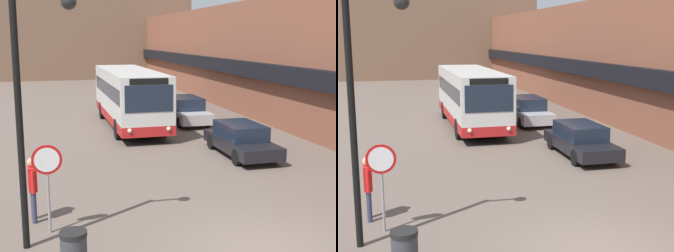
# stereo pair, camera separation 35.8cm
# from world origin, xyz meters

# --- Properties ---
(building_row_right) EXTENTS (5.50, 60.00, 7.19)m
(building_row_right) POSITION_xyz_m (9.97, 24.00, 3.59)
(building_row_right) COLOR brown
(building_row_right) RESTS_ON ground_plane
(building_backdrop_far) EXTENTS (26.00, 8.00, 15.19)m
(building_backdrop_far) POSITION_xyz_m (0.00, 50.20, 7.60)
(building_backdrop_far) COLOR brown
(building_backdrop_far) RESTS_ON ground_plane
(city_bus) EXTENTS (2.58, 10.14, 3.17)m
(city_bus) POSITION_xyz_m (-0.19, 16.23, 1.72)
(city_bus) COLOR silver
(city_bus) RESTS_ON ground_plane
(parked_car_front) EXTENTS (1.80, 4.58, 1.37)m
(parked_car_front) POSITION_xyz_m (3.20, 8.65, 0.69)
(parked_car_front) COLOR black
(parked_car_front) RESTS_ON ground_plane
(parked_car_middle) EXTENTS (1.85, 4.79, 1.53)m
(parked_car_middle) POSITION_xyz_m (3.20, 16.57, 0.76)
(parked_car_middle) COLOR #B7B7BC
(parked_car_middle) RESTS_ON ground_plane
(parked_car_back) EXTENTS (1.80, 4.69, 1.55)m
(parked_car_back) POSITION_xyz_m (3.20, 23.45, 0.77)
(parked_car_back) COLOR #38383D
(parked_car_back) RESTS_ON ground_plane
(stop_sign) EXTENTS (0.76, 0.08, 2.32)m
(stop_sign) POSITION_xyz_m (-4.78, 2.47, 1.68)
(stop_sign) COLOR gray
(stop_sign) RESTS_ON ground_plane
(street_lamp) EXTENTS (1.46, 0.36, 6.02)m
(street_lamp) POSITION_xyz_m (-5.05, 1.72, 3.76)
(street_lamp) COLOR black
(street_lamp) RESTS_ON ground_plane
(pedestrian) EXTENTS (0.26, 0.58, 1.78)m
(pedestrian) POSITION_xyz_m (-5.19, 3.38, 1.07)
(pedestrian) COLOR #333851
(pedestrian) RESTS_ON ground_plane
(trash_bin) EXTENTS (0.59, 0.59, 0.95)m
(trash_bin) POSITION_xyz_m (-4.32, 0.16, 0.48)
(trash_bin) COLOR #38383D
(trash_bin) RESTS_ON ground_plane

